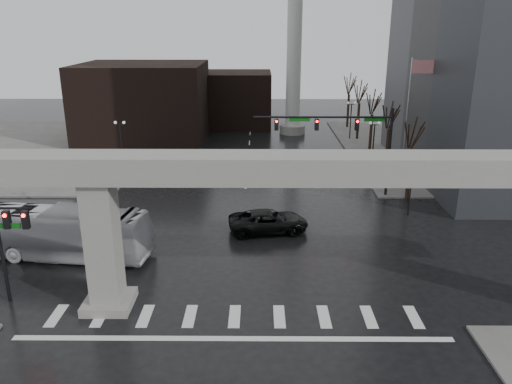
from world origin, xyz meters
TOP-DOWN VIEW (x-y plane):
  - ground at (0.00, 0.00)m, footprint 160.00×160.00m
  - sidewalk_ne at (26.00, 36.00)m, footprint 28.00×36.00m
  - sidewalk_nw at (-26.00, 36.00)m, footprint 28.00×36.00m
  - elevated_guideway at (1.26, 0.00)m, footprint 48.00×2.60m
  - building_far_left at (-14.00, 42.00)m, footprint 16.00×14.00m
  - building_far_mid at (-2.00, 52.00)m, footprint 10.00×10.00m
  - smokestack at (6.00, 46.00)m, footprint 3.60×3.60m
  - signal_mast_arm at (8.99, 18.80)m, footprint 12.12×0.43m
  - signal_left_pole at (-12.25, 0.50)m, footprint 2.30×0.30m
  - flagpole_assembly at (15.29, 22.00)m, footprint 2.06×0.12m
  - lamp_right_0 at (13.50, 14.00)m, footprint 1.22×0.32m
  - lamp_right_1 at (13.50, 28.00)m, footprint 1.22×0.32m
  - lamp_right_2 at (13.50, 42.00)m, footprint 1.22×0.32m
  - lamp_left_0 at (-13.50, 14.00)m, footprint 1.22×0.32m
  - lamp_left_1 at (-13.50, 28.00)m, footprint 1.22×0.32m
  - lamp_left_2 at (-13.50, 42.00)m, footprint 1.22×0.32m
  - tree_right_0 at (14.53, 18.02)m, footprint 1.09×1.58m
  - tree_right_1 at (14.53, 26.02)m, footprint 1.09×1.61m
  - tree_right_2 at (14.53, 34.02)m, footprint 1.10×1.63m
  - tree_right_3 at (14.53, 42.02)m, footprint 1.11×1.66m
  - tree_right_4 at (14.53, 50.02)m, footprint 1.12×1.69m
  - pickup_truck at (2.00, 10.52)m, footprint 6.29×3.60m
  - city_bus at (-12.12, 6.18)m, footprint 12.78×4.57m

SIDE VIEW (x-z plane):
  - ground at x=0.00m, z-range 0.00..0.00m
  - sidewalk_ne at x=26.00m, z-range 0.00..0.15m
  - sidewalk_nw at x=-26.00m, z-range 0.00..0.15m
  - pickup_truck at x=2.00m, z-range 0.00..1.65m
  - city_bus at x=-12.12m, z-range 0.00..3.48m
  - tree_right_0 at x=14.53m, z-range -0.97..6.54m
  - tree_right_1 at x=14.53m, z-range -0.99..6.69m
  - tree_right_2 at x=14.53m, z-range -1.01..6.84m
  - tree_right_3 at x=14.53m, z-range -1.03..6.99m
  - tree_right_4 at x=14.53m, z-range -1.05..7.14m
  - lamp_right_0 at x=13.50m, z-range 0.92..6.03m
  - lamp_right_1 at x=13.50m, z-range 0.92..6.03m
  - lamp_right_2 at x=13.50m, z-range 0.92..6.03m
  - lamp_left_0 at x=-13.50m, z-range 0.92..6.03m
  - lamp_left_1 at x=-13.50m, z-range 0.92..6.03m
  - lamp_left_2 at x=-13.50m, z-range 0.92..6.03m
  - building_far_mid at x=-2.00m, z-range 0.00..8.00m
  - signal_left_pole at x=-12.25m, z-range 1.07..7.07m
  - building_far_left at x=-14.00m, z-range 0.00..10.00m
  - signal_mast_arm at x=8.99m, z-range 1.83..9.83m
  - elevated_guideway at x=1.26m, z-range 2.53..11.23m
  - flagpole_assembly at x=15.29m, z-range 1.53..13.53m
  - smokestack at x=6.00m, z-range -1.65..28.35m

